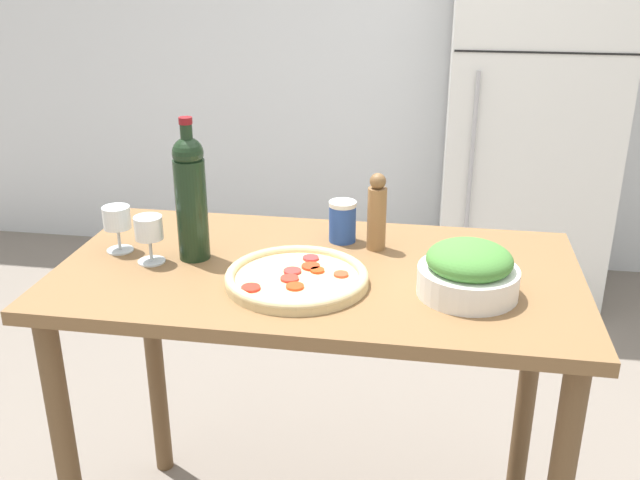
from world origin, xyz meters
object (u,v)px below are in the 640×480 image
wine_bottle (191,195)px  salad_bowl (469,271)px  wine_glass_near (149,231)px  wine_glass_far (117,220)px  refrigerator (528,126)px  salt_canister (342,221)px  homemade_pizza (297,278)px  pepper_mill (377,213)px

wine_bottle → salad_bowl: wine_bottle is taller
wine_glass_near → salad_bowl: size_ratio=0.53×
wine_glass_near → wine_glass_far: same height
refrigerator → wine_bottle: 2.15m
refrigerator → salt_canister: size_ratio=15.54×
wine_glass_near → wine_glass_far: (-0.11, 0.06, 0.00)m
homemade_pizza → salt_canister: 0.29m
pepper_mill → homemade_pizza: size_ratio=0.61×
wine_glass_near → homemade_pizza: (0.38, -0.06, -0.07)m
wine_bottle → pepper_mill: 0.47m
wine_glass_far → pepper_mill: 0.67m
refrigerator → wine_glass_near: refrigerator is taller
wine_glass_far → wine_glass_near: bearing=-27.1°
refrigerator → homemade_pizza: refrigerator is taller
refrigerator → homemade_pizza: (-0.73, -1.98, 0.06)m
wine_glass_near → salad_bowl: bearing=-4.1°
homemade_pizza → salt_canister: bearing=76.2°
wine_glass_near → pepper_mill: pepper_mill is taller
homemade_pizza → salad_bowl: bearing=1.0°
wine_bottle → wine_glass_far: bearing=177.1°
homemade_pizza → salt_canister: size_ratio=3.03×
wine_glass_near → homemade_pizza: 0.39m
wine_bottle → homemade_pizza: wine_bottle is taller
refrigerator → salad_bowl: 2.01m
wine_bottle → wine_glass_near: size_ratio=2.99×
refrigerator → salt_canister: bearing=-111.3°
wine_glass_near → pepper_mill: size_ratio=0.59×
refrigerator → salad_bowl: refrigerator is taller
refrigerator → pepper_mill: (-0.57, -1.74, 0.15)m
wine_bottle → pepper_mill: (0.45, 0.14, -0.07)m
pepper_mill → salt_canister: size_ratio=1.84×
wine_glass_near → refrigerator: bearing=59.9°
refrigerator → salt_canister: 1.83m
refrigerator → wine_glass_far: refrigerator is taller
wine_glass_near → salt_canister: bearing=25.8°
wine_glass_far → salad_bowl: salad_bowl is taller
wine_glass_near → wine_glass_far: size_ratio=1.00×
wine_glass_far → pepper_mill: pepper_mill is taller
pepper_mill → salt_canister: bearing=157.9°
salad_bowl → pepper_mill: bearing=134.1°
refrigerator → salad_bowl: (-0.34, -1.98, 0.11)m
wine_bottle → salad_bowl: bearing=-8.4°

